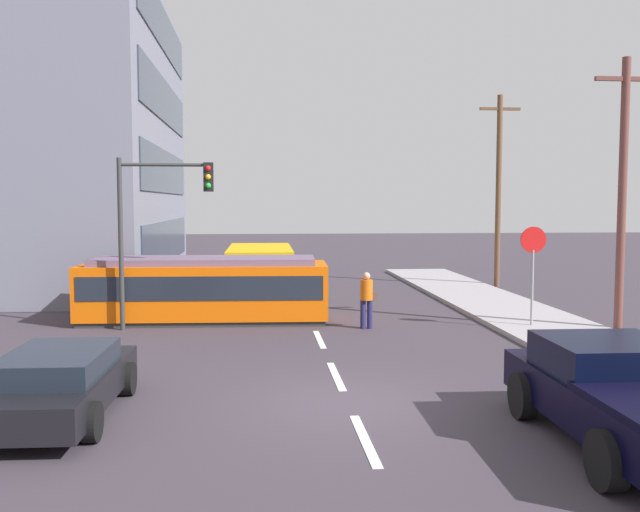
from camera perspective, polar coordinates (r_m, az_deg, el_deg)
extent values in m
plane|color=#3A333C|center=(22.83, -0.95, -4.93)|extent=(120.00, 120.00, 0.00)
cube|color=#9B959B|center=(20.63, 19.22, -5.99)|extent=(3.20, 36.00, 0.14)
cube|color=silver|center=(11.22, 3.72, -14.87)|extent=(0.16, 2.40, 0.01)
cube|color=silver|center=(15.02, 1.33, -9.86)|extent=(0.16, 2.40, 0.01)
cube|color=silver|center=(18.90, -0.05, -6.88)|extent=(0.16, 2.40, 0.01)
cube|color=silver|center=(28.06, -1.75, -3.17)|extent=(0.16, 2.40, 0.01)
cube|color=silver|center=(34.01, -2.35, -1.84)|extent=(0.16, 2.40, 0.01)
cube|color=#2D3847|center=(32.87, -12.46, 1.20)|extent=(0.06, 14.44, 1.92)
cube|color=#2D3847|center=(32.85, -12.56, 6.78)|extent=(0.06, 14.44, 1.92)
cube|color=#2D3847|center=(33.14, -12.65, 12.31)|extent=(0.06, 14.44, 1.92)
cube|color=#2D3847|center=(33.74, -12.75, 17.70)|extent=(0.06, 14.44, 1.92)
cube|color=#E35807|center=(22.00, -9.45, -2.78)|extent=(7.70, 2.82, 1.65)
cube|color=#2D2D2D|center=(22.13, -9.42, -5.09)|extent=(7.55, 2.69, 0.15)
cube|color=#68536B|center=(21.90, -9.49, -0.38)|extent=(6.93, 2.42, 0.20)
cube|color=#1E232D|center=(21.98, -9.46, -2.27)|extent=(7.40, 2.85, 0.73)
cube|color=gold|center=(27.88, -4.97, -0.94)|extent=(2.55, 5.89, 1.62)
cube|color=black|center=(24.98, -5.00, -1.00)|extent=(2.25, 0.14, 0.97)
cube|color=black|center=(27.85, -4.97, -0.34)|extent=(2.58, 5.01, 0.65)
cylinder|color=black|center=(26.08, -4.98, -2.77)|extent=(2.56, 0.92, 0.90)
cylinder|color=black|center=(29.82, -4.94, -1.87)|extent=(2.56, 0.92, 0.90)
cylinder|color=#211F4D|center=(20.46, 3.57, -4.83)|extent=(0.16, 0.16, 0.85)
cylinder|color=#211F4D|center=(20.49, 4.12, -4.81)|extent=(0.16, 0.16, 0.85)
cylinder|color=#DC5E11|center=(20.37, 3.85, -2.81)|extent=(0.36, 0.36, 0.60)
sphere|color=tan|center=(20.32, 3.86, -1.66)|extent=(0.22, 0.22, 0.22)
cube|color=#4B3225|center=(20.48, 4.44, -3.34)|extent=(0.22, 0.15, 0.24)
cube|color=black|center=(11.60, 23.77, -11.12)|extent=(2.12, 5.05, 0.65)
cube|color=black|center=(11.94, 22.63, -7.69)|extent=(1.94, 1.94, 0.55)
cylinder|color=black|center=(12.60, 16.40, -10.99)|extent=(0.30, 0.81, 0.80)
cylinder|color=black|center=(13.41, 24.57, -10.27)|extent=(0.30, 0.81, 0.80)
cylinder|color=black|center=(9.97, 22.57, -15.31)|extent=(0.30, 0.81, 0.80)
cube|color=black|center=(12.96, -20.60, -10.14)|extent=(1.85, 4.45, 0.55)
cube|color=black|center=(12.71, -20.85, -8.23)|extent=(1.66, 2.46, 0.40)
cylinder|color=black|center=(14.49, -22.36, -9.45)|extent=(0.24, 0.65, 0.64)
cylinder|color=black|center=(14.03, -15.55, -9.72)|extent=(0.24, 0.65, 0.64)
cylinder|color=black|center=(11.56, -18.31, -12.86)|extent=(0.24, 0.65, 0.64)
cube|color=navy|center=(26.19, -12.63, -2.69)|extent=(1.93, 4.56, 0.55)
cube|color=black|center=(25.98, -12.68, -1.69)|extent=(1.76, 2.52, 0.40)
cylinder|color=black|center=(27.67, -14.22, -2.75)|extent=(0.23, 0.64, 0.64)
cylinder|color=black|center=(27.46, -10.35, -2.74)|extent=(0.23, 0.64, 0.64)
cylinder|color=black|center=(25.01, -15.12, -3.52)|extent=(0.23, 0.64, 0.64)
cylinder|color=black|center=(24.78, -10.83, -3.52)|extent=(0.23, 0.64, 0.64)
cube|color=beige|center=(32.53, -11.17, -1.30)|extent=(1.86, 4.41, 0.55)
cube|color=black|center=(32.34, -11.20, -0.49)|extent=(1.69, 2.43, 0.40)
cylinder|color=black|center=(33.95, -12.48, -1.41)|extent=(0.23, 0.64, 0.64)
cylinder|color=black|center=(33.78, -9.41, -1.40)|extent=(0.23, 0.64, 0.64)
cylinder|color=black|center=(31.35, -13.04, -1.90)|extent=(0.23, 0.64, 0.64)
cylinder|color=black|center=(31.17, -9.73, -1.89)|extent=(0.23, 0.64, 0.64)
cylinder|color=gray|center=(21.05, 17.10, -2.51)|extent=(0.07, 0.07, 2.20)
cylinder|color=red|center=(20.94, 17.19, 1.29)|extent=(0.76, 0.04, 0.76)
cylinder|color=#333333|center=(20.80, -16.10, 0.91)|extent=(0.14, 0.14, 5.00)
cylinder|color=#333333|center=(20.59, -12.75, 7.35)|extent=(2.53, 0.10, 0.10)
cube|color=black|center=(20.44, -9.19, 6.44)|extent=(0.28, 0.24, 0.84)
sphere|color=red|center=(20.32, -9.22, 7.16)|extent=(0.16, 0.16, 0.16)
sphere|color=gold|center=(20.31, -9.21, 6.46)|extent=(0.16, 0.16, 0.16)
sphere|color=green|center=(20.31, -9.20, 5.75)|extent=(0.16, 0.16, 0.16)
cylinder|color=brown|center=(21.41, 23.66, 4.51)|extent=(0.24, 0.24, 7.76)
cube|color=brown|center=(21.68, 23.94, 13.21)|extent=(1.80, 0.12, 0.12)
cylinder|color=brown|center=(31.42, 14.50, 5.16)|extent=(0.24, 0.24, 8.38)
cube|color=brown|center=(31.68, 14.63, 11.67)|extent=(1.80, 0.12, 0.12)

